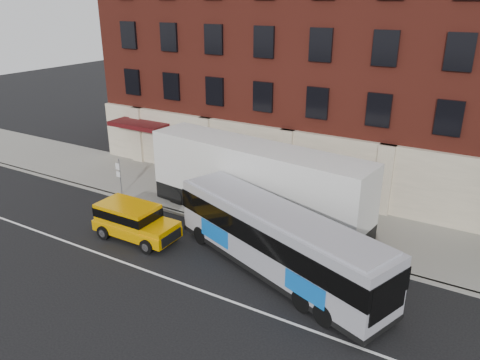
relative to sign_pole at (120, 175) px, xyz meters
The scene contains 9 objects.
ground 10.59m from the sign_pole, 35.87° to the right, with size 120.00×120.00×0.00m, color black.
sidewalk 9.07m from the sign_pole, 18.56° to the left, with size 60.00×6.00×0.15m, color gray.
kerb 8.61m from the sign_pole, ahead, with size 60.00×0.25×0.15m, color gray.
lane_line 10.31m from the sign_pole, 33.60° to the right, with size 60.00×0.12×0.01m, color white.
building 15.03m from the sign_pole, 51.75° to the left, with size 30.00×12.10×15.00m.
sign_pole is the anchor object (origin of this frame).
city_bus 12.41m from the sign_pole, 13.11° to the right, with size 11.51×6.24×3.12m.
yellow_suv 5.57m from the sign_pole, 39.59° to the right, with size 4.72×2.10×1.80m.
shipping_container 8.80m from the sign_pole, ahead, with size 13.15×4.13×4.31m.
Camera 1 is at (11.36, -13.04, 11.57)m, focal length 34.99 mm.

